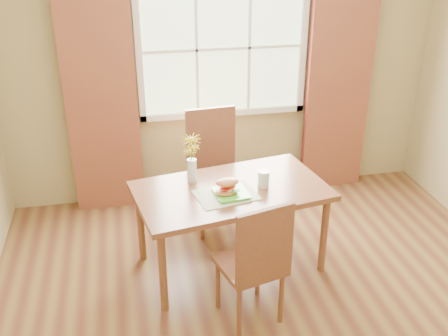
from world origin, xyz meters
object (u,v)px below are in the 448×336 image
object	(u,v)px
croissant_sandwich	(227,187)
chair_near	(256,259)
water_glass	(264,179)
dining_table	(231,197)
flower_vase	(191,154)
chair_far	(214,163)

from	to	relation	value
croissant_sandwich	chair_near	bearing A→B (deg)	-86.30
croissant_sandwich	water_glass	world-z (taller)	croissant_sandwich
dining_table	chair_near	world-z (taller)	chair_near
chair_near	flower_vase	distance (m)	1.02
chair_near	water_glass	xyz separation A→B (m)	(0.23, 0.68, 0.24)
croissant_sandwich	flower_vase	bearing A→B (deg)	121.64
dining_table	chair_near	bearing A→B (deg)	-98.15
chair_near	water_glass	size ratio (longest dim) A/B	7.40
dining_table	flower_vase	distance (m)	0.45
chair_far	croissant_sandwich	world-z (taller)	chair_far
chair_far	water_glass	world-z (taller)	chair_far
chair_near	croissant_sandwich	distance (m)	0.64
dining_table	chair_near	xyz separation A→B (m)	(0.02, -0.70, -0.10)
chair_near	dining_table	bearing A→B (deg)	76.97
water_glass	flower_vase	bearing A→B (deg)	158.76
dining_table	croissant_sandwich	xyz separation A→B (m)	(-0.06, -0.12, 0.16)
chair_near	chair_far	distance (m)	1.42
water_glass	flower_vase	distance (m)	0.59
chair_near	chair_far	bearing A→B (deg)	76.40
chair_far	flower_vase	size ratio (longest dim) A/B	2.83
croissant_sandwich	water_glass	xyz separation A→B (m)	(0.31, 0.10, -0.02)
chair_near	croissant_sandwich	world-z (taller)	chair_near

